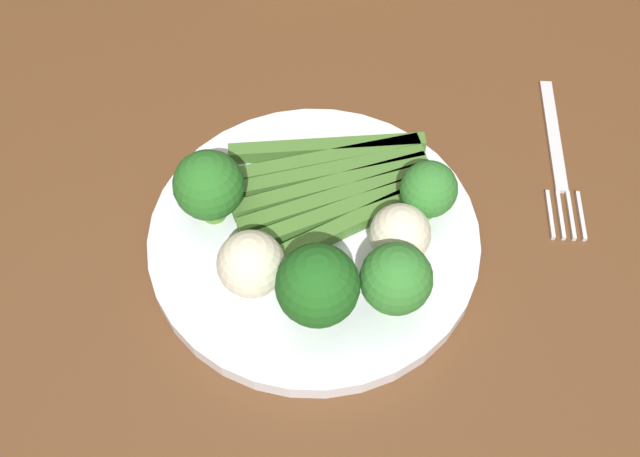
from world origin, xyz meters
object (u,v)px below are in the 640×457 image
(broccoli_back, at_px, (325,286))
(cauliflower_back_right, at_px, (406,234))
(dining_table, at_px, (306,377))
(chair, at_px, (367,35))
(fork, at_px, (562,158))
(broccoli_left, at_px, (215,186))
(asparagus_bundle, at_px, (341,185))
(broccoli_front, at_px, (435,190))
(cauliflower_front_left, at_px, (258,264))
(broccoli_right, at_px, (403,279))
(plate, at_px, (320,238))

(broccoli_back, relative_size, cauliflower_back_right, 1.55)
(dining_table, xyz_separation_m, chair, (-0.12, -0.57, -0.14))
(dining_table, height_order, fork, fork)
(broccoli_left, bearing_deg, cauliflower_back_right, 162.98)
(broccoli_left, bearing_deg, asparagus_bundle, -169.42)
(broccoli_front, height_order, broccoli_left, broccoli_left)
(broccoli_left, distance_m, cauliflower_front_left, 0.07)
(dining_table, bearing_deg, broccoli_front, -144.99)
(dining_table, height_order, asparagus_bundle, asparagus_bundle)
(broccoli_front, relative_size, broccoli_left, 0.82)
(broccoli_front, bearing_deg, fork, -154.99)
(asparagus_bundle, bearing_deg, dining_table, 55.95)
(broccoli_right, distance_m, broccoli_left, 0.15)
(broccoli_front, relative_size, cauliflower_back_right, 1.17)
(dining_table, height_order, broccoli_back, broccoli_back)
(broccoli_front, xyz_separation_m, cauliflower_front_left, (0.13, 0.05, -0.01))
(asparagus_bundle, relative_size, broccoli_front, 3.32)
(dining_table, relative_size, broccoli_left, 18.06)
(asparagus_bundle, bearing_deg, cauliflower_front_left, 35.78)
(cauliflower_front_left, bearing_deg, fork, -156.97)
(broccoli_front, bearing_deg, dining_table, 35.01)
(plate, bearing_deg, broccoli_right, 128.60)
(chair, distance_m, broccoli_front, 0.59)
(chair, height_order, broccoli_right, chair)
(broccoli_right, bearing_deg, asparagus_bundle, -72.54)
(asparagus_bundle, xyz_separation_m, broccoli_back, (0.02, 0.11, 0.03))
(broccoli_back, bearing_deg, dining_table, -32.62)
(chair, xyz_separation_m, broccoli_left, (0.18, 0.49, 0.31))
(plate, xyz_separation_m, asparagus_bundle, (-0.02, -0.04, 0.01))
(cauliflower_front_left, distance_m, cauliflower_back_right, 0.11)
(dining_table, relative_size, broccoli_back, 16.59)
(cauliflower_front_left, distance_m, fork, 0.28)
(dining_table, distance_m, broccoli_back, 0.18)
(plate, bearing_deg, cauliflower_front_left, 40.01)
(broccoli_back, distance_m, broccoli_right, 0.05)
(chair, distance_m, broccoli_back, 0.67)
(broccoli_back, distance_m, fork, 0.25)
(asparagus_bundle, height_order, broccoli_left, broccoli_left)
(broccoli_front, xyz_separation_m, broccoli_left, (0.16, -0.01, 0.01))
(dining_table, height_order, cauliflower_back_right, cauliflower_back_right)
(cauliflower_back_right, bearing_deg, chair, -94.57)
(dining_table, distance_m, cauliflower_front_left, 0.16)
(cauliflower_back_right, bearing_deg, broccoli_right, 78.00)
(asparagus_bundle, bearing_deg, broccoli_left, -3.68)
(chair, distance_m, fork, 0.53)
(broccoli_front, bearing_deg, broccoli_back, 42.88)
(dining_table, xyz_separation_m, plate, (-0.02, -0.06, 0.13))
(broccoli_right, height_order, fork, broccoli_right)
(broccoli_right, relative_size, cauliflower_front_left, 1.27)
(broccoli_right, relative_size, cauliflower_back_right, 1.36)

